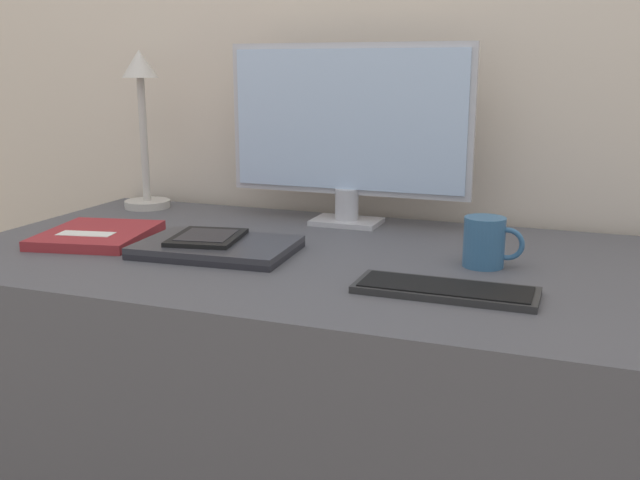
# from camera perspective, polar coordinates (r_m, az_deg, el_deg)

# --- Properties ---
(wall_back) EXTENTS (3.60, 0.05, 2.40)m
(wall_back) POSITION_cam_1_polar(r_m,az_deg,el_deg) (1.83, 6.37, 16.03)
(wall_back) COLOR beige
(wall_back) RESTS_ON ground_plane
(desk) EXTENTS (1.60, 0.80, 0.75)m
(desk) POSITION_cam_1_polar(r_m,az_deg,el_deg) (1.58, 1.35, -14.56)
(desk) COLOR #4C4C51
(desk) RESTS_ON ground_plane
(monitor) EXTENTS (0.59, 0.11, 0.43)m
(monitor) POSITION_cam_1_polar(r_m,az_deg,el_deg) (1.70, 2.24, 8.91)
(monitor) COLOR #B7B7BC
(monitor) RESTS_ON desk
(keyboard) EXTENTS (0.30, 0.11, 0.01)m
(keyboard) POSITION_cam_1_polar(r_m,az_deg,el_deg) (1.21, 10.00, -3.94)
(keyboard) COLOR #282828
(keyboard) RESTS_ON desk
(laptop) EXTENTS (0.32, 0.23, 0.02)m
(laptop) POSITION_cam_1_polar(r_m,az_deg,el_deg) (1.47, -8.24, -0.58)
(laptop) COLOR #232328
(laptop) RESTS_ON desk
(ereader) EXTENTS (0.16, 0.18, 0.01)m
(ereader) POSITION_cam_1_polar(r_m,az_deg,el_deg) (1.49, -9.04, 0.22)
(ereader) COLOR black
(ereader) RESTS_ON laptop
(desk_lamp) EXTENTS (0.12, 0.12, 0.41)m
(desk_lamp) POSITION_cam_1_polar(r_m,az_deg,el_deg) (1.96, -14.02, 9.72)
(desk_lamp) COLOR #BCB7AD
(desk_lamp) RESTS_ON desk
(notebook) EXTENTS (0.26, 0.29, 0.02)m
(notebook) POSITION_cam_1_polar(r_m,az_deg,el_deg) (1.64, -17.39, 0.38)
(notebook) COLOR maroon
(notebook) RESTS_ON desk
(coffee_mug) EXTENTS (0.11, 0.08, 0.10)m
(coffee_mug) POSITION_cam_1_polar(r_m,az_deg,el_deg) (1.38, 13.11, -0.17)
(coffee_mug) COLOR #336089
(coffee_mug) RESTS_ON desk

